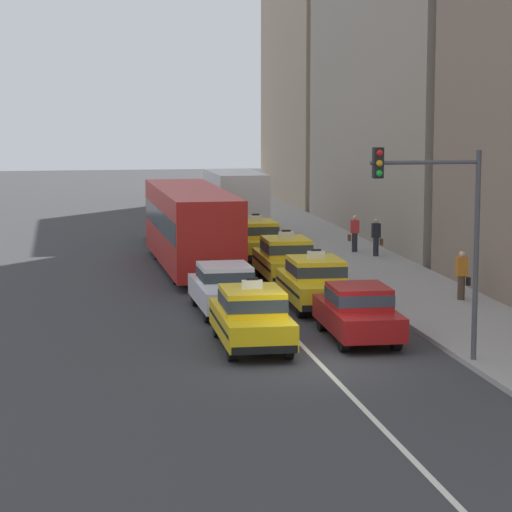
{
  "coord_description": "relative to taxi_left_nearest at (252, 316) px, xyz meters",
  "views": [
    {
      "loc": [
        -6.43,
        -28.31,
        6.83
      ],
      "look_at": [
        0.18,
        10.89,
        1.3
      ],
      "focal_mm": 80.77,
      "sensor_mm": 36.0,
      "label": 1
    }
  ],
  "objects": [
    {
      "name": "building_facade_row",
      "position": [
        12.03,
        19.81,
        9.35
      ],
      "size": [
        6.0,
        58.85,
        22.49
      ],
      "color": "gray",
      "rests_on": "ground"
    },
    {
      "name": "lane_stripe_left_right",
      "position": [
        1.43,
        17.9,
        -0.87
      ],
      "size": [
        0.14,
        80.0,
        0.01
      ],
      "primitive_type": "cube",
      "color": "silver",
      "rests_on": "ground"
    },
    {
      "name": "sedan_left_fourth",
      "position": [
        -0.14,
        23.31,
        -0.03
      ],
      "size": [
        1.9,
        4.35,
        1.58
      ],
      "color": "black",
      "rests_on": "ground"
    },
    {
      "name": "bus_left_third",
      "position": [
        -0.05,
        14.42,
        0.94
      ],
      "size": [
        2.76,
        11.25,
        3.22
      ],
      "color": "black",
      "rests_on": "ground"
    },
    {
      "name": "sedan_left_second",
      "position": [
        -0.03,
        5.13,
        -0.03
      ],
      "size": [
        1.85,
        4.33,
        1.58
      ],
      "color": "black",
      "rests_on": "ground"
    },
    {
      "name": "taxi_right_fourth",
      "position": [
        2.92,
        16.81,
        0.0
      ],
      "size": [
        1.85,
        4.57,
        1.96
      ],
      "color": "black",
      "rests_on": "ground"
    },
    {
      "name": "taxi_left_nearest",
      "position": [
        0.0,
        0.0,
        0.0
      ],
      "size": [
        1.87,
        4.58,
        1.96
      ],
      "color": "black",
      "rests_on": "ground"
    },
    {
      "name": "traffic_light_pole",
      "position": [
        4.31,
        -2.94,
        2.94
      ],
      "size": [
        2.87,
        0.33,
        5.58
      ],
      "color": "#47474C",
      "rests_on": "ground"
    },
    {
      "name": "sidewalk_curb",
      "position": [
        7.03,
        12.9,
        -0.8
      ],
      "size": [
        4.0,
        90.0,
        0.15
      ],
      "primitive_type": "cube",
      "color": "#9E9993",
      "rests_on": "ground"
    },
    {
      "name": "taxi_right_third",
      "position": [
        3.07,
        10.88,
        0.0
      ],
      "size": [
        1.87,
        4.58,
        1.96
      ],
      "color": "black",
      "rests_on": "ground"
    },
    {
      "name": "sedan_right_nearest",
      "position": [
        3.12,
        0.48,
        -0.03
      ],
      "size": [
        1.84,
        4.33,
        1.58
      ],
      "color": "black",
      "rests_on": "ground"
    },
    {
      "name": "taxi_right_sixth",
      "position": [
        2.99,
        31.03,
        0.0
      ],
      "size": [
        1.84,
        4.57,
        1.96
      ],
      "color": "black",
      "rests_on": "ground"
    },
    {
      "name": "pedestrian_near_crosswalk",
      "position": [
        7.95,
        5.47,
        0.08
      ],
      "size": [
        0.47,
        0.24,
        1.62
      ],
      "color": "#473828",
      "rests_on": "sidewalk_curb"
    },
    {
      "name": "taxi_right_second",
      "position": [
        2.99,
        5.48,
        0.0
      ],
      "size": [
        1.88,
        4.59,
        1.96
      ],
      "color": "black",
      "rests_on": "ground"
    },
    {
      "name": "pedestrian_mid_block",
      "position": [
        7.41,
        17.58,
        0.06
      ],
      "size": [
        0.47,
        0.24,
        1.59
      ],
      "color": "#23232D",
      "rests_on": "sidewalk_curb"
    },
    {
      "name": "pedestrian_by_storefront",
      "position": [
        7.98,
        16.11,
        0.07
      ],
      "size": [
        0.47,
        0.24,
        1.59
      ],
      "color": "#23232D",
      "rests_on": "sidewalk_curb"
    },
    {
      "name": "ground_plane",
      "position": [
        1.43,
        -2.1,
        -0.88
      ],
      "size": [
        160.0,
        160.0,
        0.0
      ],
      "primitive_type": "plane",
      "color": "#353538"
    },
    {
      "name": "box_truck_right_fifth",
      "position": [
        3.09,
        24.25,
        0.9
      ],
      "size": [
        2.43,
        7.01,
        3.27
      ],
      "color": "black",
      "rests_on": "ground"
    }
  ]
}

